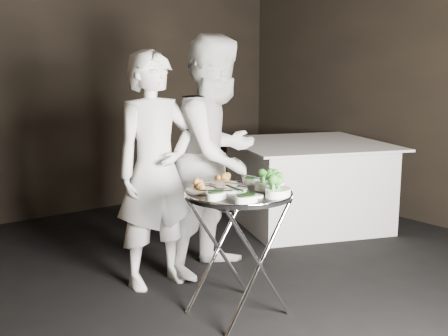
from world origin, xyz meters
TOP-DOWN VIEW (x-y plane):
  - wall_back at (0.00, 3.52)m, footprint 6.00×0.05m
  - tray_stand at (0.11, 0.38)m, footprint 0.55×0.46m
  - serving_tray at (0.11, 0.38)m, footprint 0.69×0.69m
  - potato_plate_a at (-0.07, 0.55)m, footprint 0.19×0.19m
  - potato_plate_b at (0.17, 0.60)m, footprint 0.18×0.18m
  - greens_bowl at (0.34, 0.53)m, footprint 0.11×0.11m
  - asparagus_plate_a at (0.09, 0.40)m, footprint 0.19×0.12m
  - asparagus_plate_b at (0.07, 0.23)m, footprint 0.19×0.16m
  - spinach_bowl_a at (-0.11, 0.33)m, footprint 0.19×0.15m
  - spinach_bowl_b at (-0.02, 0.15)m, footprint 0.15×0.10m
  - broccoli_bowl_a at (0.32, 0.33)m, footprint 0.23×0.20m
  - broccoli_bowl_b at (0.22, 0.14)m, footprint 0.23×0.20m
  - serving_utensils at (0.12, 0.45)m, footprint 0.59×0.43m
  - waiter_left at (-0.04, 1.16)m, footprint 0.63×0.42m
  - waiter_right at (0.50, 1.12)m, footprint 1.06×0.93m
  - dining_table at (2.01, 1.61)m, footprint 1.48×1.48m

SIDE VIEW (x-z plane):
  - dining_table at x=2.01m, z-range 0.00..0.84m
  - tray_stand at x=0.11m, z-range 0.05..0.85m
  - serving_tray at x=0.11m, z-range 0.79..0.82m
  - asparagus_plate_b at x=0.07m, z-range 0.81..0.85m
  - asparagus_plate_a at x=0.09m, z-range 0.81..0.85m
  - potato_plate_b at x=0.17m, z-range 0.81..0.88m
  - spinach_bowl_b at x=-0.02m, z-range 0.81..0.88m
  - potato_plate_a at x=-0.07m, z-range 0.81..0.88m
  - greens_bowl at x=0.34m, z-range 0.81..0.88m
  - spinach_bowl_a at x=-0.11m, z-range 0.81..0.88m
  - broccoli_bowl_a at x=0.32m, z-range 0.81..0.89m
  - broccoli_bowl_b at x=0.22m, z-range 0.81..0.89m
  - waiter_left at x=-0.04m, z-range 0.00..1.71m
  - serving_utensils at x=0.12m, z-range 0.86..0.87m
  - waiter_right at x=0.50m, z-range 0.00..1.84m
  - wall_back at x=0.00m, z-range 0.00..3.00m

